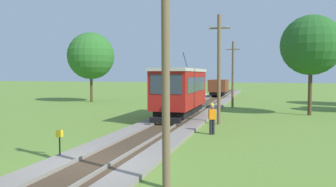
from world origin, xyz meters
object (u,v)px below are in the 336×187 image
at_px(utility_pole_mid, 233,74).
at_px(tree_left_near, 91,56).
at_px(red_tram, 180,90).
at_px(freight_car, 219,87).
at_px(tree_horizon, 311,45).
at_px(utility_pole_near_tram, 219,69).
at_px(trackside_signal_marker, 60,143).
at_px(utility_pole_foreground, 166,59).
at_px(gravel_pile, 200,93).
at_px(track_worker, 212,117).

bearing_deg(utility_pole_mid, tree_left_near, 172.24).
bearing_deg(utility_pole_mid, red_tram, -106.52).
bearing_deg(freight_car, tree_horizon, -62.41).
bearing_deg(utility_pole_near_tram, freight_car, 96.77).
xyz_separation_m(utility_pole_mid, trackside_signal_marker, (-5.01, -23.06, -2.81)).
distance_m(freight_car, utility_pole_foreground, 39.14).
bearing_deg(gravel_pile, red_tram, -82.95).
bearing_deg(tree_left_near, utility_pole_near_tram, -39.88).
height_order(red_tram, gravel_pile, red_tram).
distance_m(utility_pole_foreground, track_worker, 9.73).
relative_size(trackside_signal_marker, tree_left_near, 0.14).
height_order(red_tram, utility_pole_foreground, utility_pole_foreground).
relative_size(tree_left_near, tree_horizon, 1.03).
bearing_deg(utility_pole_foreground, red_tram, 101.62).
distance_m(utility_pole_mid, gravel_pile, 19.51).
height_order(freight_car, utility_pole_mid, utility_pole_mid).
relative_size(track_worker, tree_horizon, 0.22).
distance_m(red_tram, utility_pole_near_tram, 3.88).
height_order(utility_pole_near_tram, trackside_signal_marker, utility_pole_near_tram).
bearing_deg(tree_horizon, utility_pole_near_tram, -132.98).
distance_m(red_tram, freight_car, 24.05).
relative_size(trackside_signal_marker, tree_horizon, 0.14).
bearing_deg(utility_pole_mid, gravel_pile, 109.96).
relative_size(gravel_pile, tree_horizon, 0.36).
xyz_separation_m(red_tram, utility_pole_foreground, (3.06, -14.91, 1.65)).
distance_m(utility_pole_foreground, tree_left_near, 32.64).
bearing_deg(red_tram, utility_pole_foreground, -78.38).
relative_size(freight_car, utility_pole_foreground, 0.69).
bearing_deg(red_tram, trackside_signal_marker, -98.71).
relative_size(freight_car, tree_horizon, 0.63).
relative_size(red_tram, freight_car, 1.64).
xyz_separation_m(freight_car, utility_pole_near_tram, (3.07, -25.83, 2.22)).
height_order(freight_car, utility_pole_foreground, utility_pole_foreground).
distance_m(gravel_pile, track_worker, 34.71).
bearing_deg(utility_pole_mid, track_worker, -89.68).
bearing_deg(tree_left_near, tree_horizon, -16.92).
bearing_deg(freight_car, gravel_pile, 128.58).
height_order(trackside_signal_marker, gravel_pile, trackside_signal_marker).
distance_m(tree_left_near, tree_horizon, 25.11).
xyz_separation_m(utility_pole_foreground, utility_pole_mid, (0.00, 25.24, -0.37)).
bearing_deg(tree_left_near, red_tram, -41.65).
height_order(utility_pole_near_tram, utility_pole_mid, utility_pole_near_tram).
relative_size(red_tram, utility_pole_mid, 1.26).
xyz_separation_m(utility_pole_mid, tree_left_near, (-17.33, 2.36, 2.18)).
height_order(utility_pole_foreground, tree_horizon, tree_horizon).
bearing_deg(utility_pole_near_tram, utility_pole_mid, 90.00).
bearing_deg(tree_left_near, trackside_signal_marker, -64.14).
bearing_deg(track_worker, trackside_signal_marker, -60.85).
bearing_deg(track_worker, utility_pole_foreground, -25.75).
xyz_separation_m(utility_pole_near_tram, utility_pole_mid, (0.00, 12.12, -0.30)).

